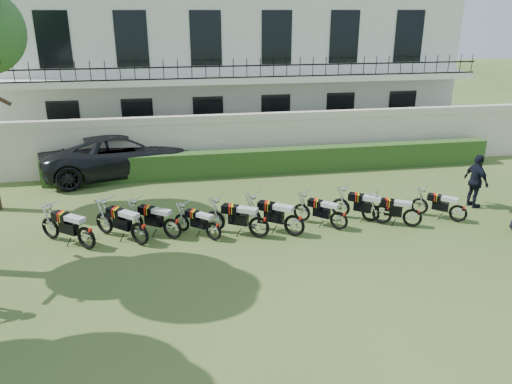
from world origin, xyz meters
TOP-DOWN VIEW (x-y plane):
  - ground at (0.00, 0.00)m, footprint 100.00×100.00m
  - perimeter_wall at (0.00, 8.00)m, footprint 30.00×0.35m
  - hedge at (1.00, 7.20)m, footprint 18.00×0.60m
  - building at (0.00, 13.96)m, footprint 20.40×9.60m
  - motorcycle_0 at (-5.64, 1.42)m, footprint 1.68×1.34m
  - motorcycle_1 at (-4.21, 1.44)m, footprint 1.60×1.45m
  - motorcycle_2 at (-3.30, 1.68)m, footprint 1.67×1.16m
  - motorcycle_3 at (-2.15, 1.38)m, footprint 1.32×1.19m
  - motorcycle_4 at (-0.85, 1.31)m, footprint 1.81×1.08m
  - motorcycle_5 at (0.19, 1.24)m, footprint 1.72×1.27m
  - motorcycle_6 at (1.61, 1.44)m, footprint 1.42×1.26m
  - motorcycle_7 at (3.06, 1.64)m, footprint 1.62×1.18m
  - motorcycle_8 at (3.86, 1.25)m, footprint 1.62×0.96m
  - motorcycle_9 at (5.44, 1.36)m, footprint 1.36×1.20m
  - suv at (-5.14, 8.16)m, footprint 6.62×4.21m
  - officer_5 at (6.66, 2.46)m, footprint 0.57×1.11m

SIDE VIEW (x-z plane):
  - ground at x=0.00m, z-range 0.00..0.00m
  - motorcycle_3 at x=-2.15m, z-range -0.04..0.89m
  - motorcycle_9 at x=5.44m, z-range -0.04..0.90m
  - motorcycle_6 at x=1.61m, z-range -0.04..0.95m
  - motorcycle_8 at x=3.86m, z-range -0.04..0.95m
  - motorcycle_7 at x=3.06m, z-range -0.04..1.01m
  - motorcycle_2 at x=-3.30m, z-range -0.04..1.02m
  - hedge at x=1.00m, z-range 0.00..1.00m
  - motorcycle_4 at x=-0.85m, z-range -0.04..1.06m
  - motorcycle_5 at x=0.19m, z-range -0.04..1.07m
  - motorcycle_0 at x=-5.64m, z-range -0.04..1.08m
  - motorcycle_1 at x=-4.21m, z-range -0.04..1.08m
  - suv at x=-5.14m, z-range 0.00..1.70m
  - officer_5 at x=6.66m, z-range 0.00..1.80m
  - perimeter_wall at x=0.00m, z-range 0.02..2.32m
  - building at x=0.00m, z-range 0.01..7.41m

